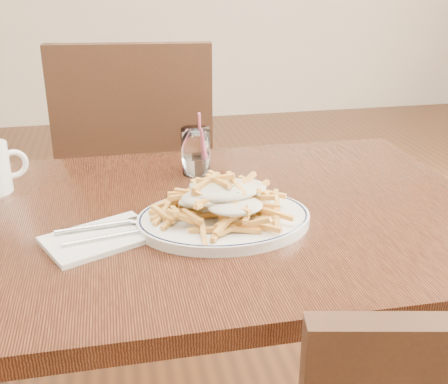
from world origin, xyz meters
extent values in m
cube|color=black|center=(0.00, 0.00, 0.73)|extent=(1.20, 0.80, 0.04)
cylinder|color=black|center=(0.55, 0.35, 0.35)|extent=(0.05, 0.05, 0.71)
cube|color=black|center=(-0.09, 0.79, 0.48)|extent=(0.52, 0.52, 0.04)
cube|color=black|center=(-0.11, 0.58, 0.76)|extent=(0.47, 0.10, 0.51)
cylinder|color=black|center=(0.14, 0.96, 0.23)|extent=(0.04, 0.04, 0.46)
cylinder|color=black|center=(-0.26, 1.01, 0.23)|extent=(0.04, 0.04, 0.46)
cylinder|color=black|center=(0.09, 0.56, 0.23)|extent=(0.04, 0.04, 0.46)
cylinder|color=black|center=(-0.31, 0.61, 0.23)|extent=(0.04, 0.04, 0.46)
torus|color=black|center=(0.03, -0.07, 0.77)|extent=(0.39, 0.39, 0.01)
ellipsoid|color=beige|center=(0.03, -0.07, 0.83)|extent=(0.22, 0.19, 0.03)
cube|color=white|center=(-0.21, -0.09, 0.75)|extent=(0.23, 0.20, 0.01)
cylinder|color=white|center=(0.02, 0.22, 0.81)|extent=(0.07, 0.07, 0.11)
cylinder|color=white|center=(0.02, 0.22, 0.77)|extent=(0.06, 0.06, 0.04)
cylinder|color=#E55775|center=(0.03, 0.23, 0.83)|extent=(0.01, 0.04, 0.15)
torus|color=white|center=(-0.40, 0.22, 0.81)|extent=(0.07, 0.04, 0.07)
camera|label=1|loc=(-0.17, -1.04, 1.23)|focal=45.00mm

